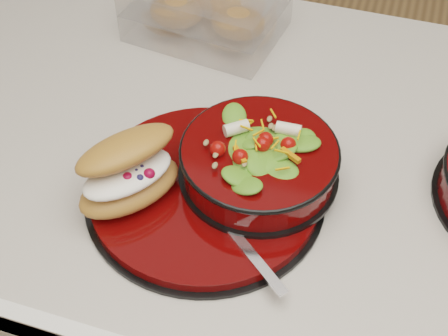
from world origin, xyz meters
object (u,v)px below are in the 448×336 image
(salad_bowl, at_px, (259,157))
(croissant, at_px, (130,172))
(dinner_plate, at_px, (206,191))
(pastry_box, at_px, (207,9))
(fork, at_px, (237,237))
(island_counter, at_px, (230,291))

(salad_bowl, height_order, croissant, salad_bowl)
(dinner_plate, distance_m, salad_bowl, 0.09)
(dinner_plate, height_order, pastry_box, pastry_box)
(dinner_plate, distance_m, fork, 0.09)
(island_counter, relative_size, dinner_plate, 3.86)
(dinner_plate, bearing_deg, croissant, -155.12)
(dinner_plate, xyz_separation_m, croissant, (-0.09, -0.04, 0.05))
(island_counter, distance_m, dinner_plate, 0.47)
(fork, bearing_deg, croissant, 118.56)
(salad_bowl, bearing_deg, pastry_box, 119.47)
(island_counter, distance_m, fork, 0.51)
(salad_bowl, xyz_separation_m, fork, (0.00, -0.11, -0.03))
(salad_bowl, distance_m, croissant, 0.17)
(dinner_plate, height_order, croissant, croissant)
(dinner_plate, relative_size, pastry_box, 1.21)
(dinner_plate, distance_m, croissant, 0.11)
(salad_bowl, distance_m, pastry_box, 0.36)
(fork, bearing_deg, salad_bowl, 40.95)
(salad_bowl, xyz_separation_m, pastry_box, (-0.18, 0.31, -0.01))
(island_counter, bearing_deg, dinner_plate, -88.84)
(island_counter, xyz_separation_m, croissant, (-0.08, -0.17, 0.51))
(dinner_plate, height_order, salad_bowl, salad_bowl)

